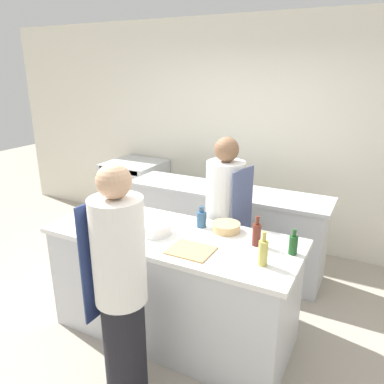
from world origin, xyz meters
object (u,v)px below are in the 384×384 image
Objects in this scene: bottle_sauce at (201,219)px; bowl_mixing_large at (155,228)px; bottle_wine at (126,201)px; chef_at_prep_near at (121,289)px; chef_at_stove at (225,224)px; bottle_olive_oil at (263,252)px; bottle_vinegar at (293,244)px; bowl_ceramic_blue at (226,227)px; bowl_prep_small at (114,222)px; oven_range at (136,195)px; bottle_cooking_oil at (257,234)px.

bowl_mixing_large is (-0.26, -0.29, -0.03)m from bottle_sauce.
bowl_mixing_large is at bearing -31.03° from bottle_wine.
bottle_wine is at bearing 178.05° from bottle_sauce.
bottle_wine is at bearing 37.23° from chef_at_prep_near.
bottle_olive_oil is at bearing 49.02° from chef_at_stove.
chef_at_prep_near reaches higher than bottle_vinegar.
bottle_vinegar is at bearing -5.65° from bottle_wine.
bowl_ceramic_blue is at bearing -16.56° from chef_at_prep_near.
bowl_ceramic_blue is at bearing -0.85° from bottle_wine.
bottle_wine is 0.87× the size of bowl_mixing_large.
bottle_olive_oil is 1.50m from bottle_wine.
bottle_olive_oil is 1.09× the size of bottle_wine.
bowl_mixing_large is 0.41m from bowl_prep_small.
bottle_sauce is (0.11, 0.96, 0.16)m from chef_at_prep_near.
bottle_sauce reaches higher than bowl_mixing_large.
bowl_mixing_large is at bearing 174.45° from bottle_olive_oil.
bowl_mixing_large is (-1.05, -0.17, -0.03)m from bottle_vinegar.
chef_at_stove is at bearing 23.51° from bottle_wine.
bottle_cooking_oil is at bearing -35.04° from oven_range.
chef_at_stove is at bearing -4.51° from chef_at_prep_near.
chef_at_prep_near reaches higher than bowl_ceramic_blue.
bottle_olive_oil is (2.41, -1.86, 0.55)m from oven_range.
chef_at_prep_near is at bearing -48.76° from bowl_prep_small.
bottle_sauce is (-0.65, 0.38, -0.02)m from bottle_olive_oil.
bottle_cooking_oil is at bearing -23.65° from bowl_ceramic_blue.
bottle_sauce is (-0.52, 0.12, -0.02)m from bottle_cooking_oil.
bowl_prep_small is at bearing -173.03° from bottle_vinegar.
oven_range is 3.09m from bottle_olive_oil.
bottle_sauce is at bearing 170.66° from bottle_vinegar.
bottle_vinegar is at bearing 6.97° from bowl_prep_small.
oven_range is 2.36m from bottle_sauce.
bottle_olive_oil is 0.30m from bottle_cooking_oil.
chef_at_stove is (1.81, -1.08, 0.33)m from oven_range.
bowl_mixing_large is at bearing 15.47° from chef_at_prep_near.
oven_range is 4.31× the size of bottle_wine.
bowl_ceramic_blue is at bearing 35.40° from chef_at_stove.
chef_at_prep_near is 1.22m from bottle_wine.
bottle_sauce reaches higher than oven_range.
bottle_cooking_oil reaches higher than bowl_prep_small.
oven_range is 4.22× the size of bowl_ceramic_blue.
chef_at_stove is at bearing 83.06° from bottle_sauce.
bottle_olive_oil is 0.59m from bowl_ceramic_blue.
bowl_prep_small is at bearing -69.34° from bottle_wine.
bottle_cooking_oil is at bearing -6.29° from bottle_wine.
chef_at_prep_near reaches higher than bottle_wine.
bottle_cooking_oil is (0.62, 0.84, 0.18)m from chef_at_prep_near.
bottle_sauce is (-0.79, 0.13, -0.00)m from bottle_vinegar.
oven_range is 5.57× the size of bowl_prep_small.
bottle_sauce is 0.79× the size of bowl_ceramic_blue.
bottle_wine reaches higher than bowl_ceramic_blue.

